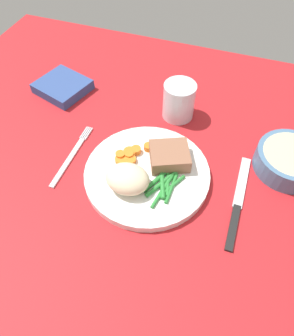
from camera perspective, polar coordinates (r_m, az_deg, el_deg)
name	(u,v)px	position (r cm, az deg, el deg)	size (l,w,h in cm)	color
dining_table	(163,172)	(61.59, 3.01, -0.69)	(120.00, 90.00, 2.00)	red
dinner_plate	(147,174)	(58.96, 0.00, -1.07)	(23.75, 23.75, 1.60)	white
meat_portion	(169,156)	(58.84, 4.16, 2.20)	(7.27, 6.53, 2.98)	#936047
mashed_potatoes	(128,179)	(54.70, -3.60, -2.01)	(7.88, 6.46, 4.35)	beige
carrot_slices	(130,155)	(60.18, -3.13, 2.37)	(6.26, 6.79, 1.29)	orange
green_beans	(164,183)	(56.40, 3.18, -2.72)	(6.89, 10.04, 0.88)	#2D8C38
fork	(72,156)	(64.37, -13.65, 2.24)	(1.44, 16.60, 0.40)	silver
knife	(238,203)	(58.42, 16.36, -6.13)	(1.70, 20.50, 0.64)	black
water_glass	(179,103)	(69.21, 5.84, 11.82)	(6.92, 6.92, 8.10)	silver
salad_bowl	(290,160)	(65.11, 24.79, 1.40)	(12.96, 12.96, 4.13)	#4C7299
napkin	(63,86)	(79.67, -15.24, 14.27)	(11.14, 10.27, 2.35)	#334C8C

